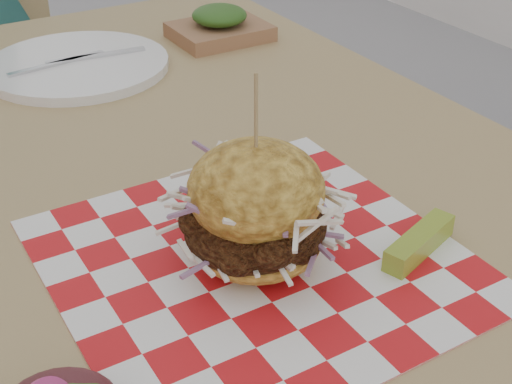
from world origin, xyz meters
The scene contains 6 objects.
patio_table centered at (-0.33, 0.05, 0.67)m, with size 0.80×1.20×0.75m.
paper_liner centered at (-0.34, -0.16, 0.75)m, with size 0.36×0.36×0.00m, color red.
sandwich centered at (-0.34, -0.16, 0.80)m, with size 0.16×0.16×0.18m.
pickle_spear centered at (-0.20, -0.23, 0.76)m, with size 0.10×0.02×0.02m, color #A1AC32.
place_setting centered at (-0.33, 0.38, 0.76)m, with size 0.27×0.27×0.02m.
kraft_tray centered at (-0.08, 0.39, 0.77)m, with size 0.15×0.12×0.06m.
Camera 1 is at (-0.61, -0.62, 1.15)m, focal length 50.00 mm.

